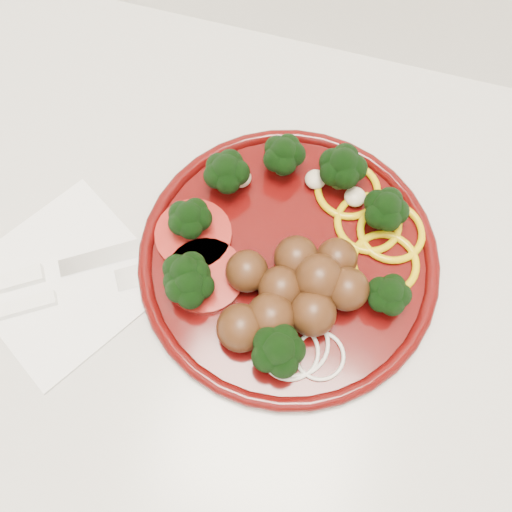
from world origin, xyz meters
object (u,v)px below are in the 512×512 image
(knife, at_px, (37,274))
(fork, at_px, (38,302))
(plate, at_px, (287,257))
(napkin, at_px, (65,279))

(knife, distance_m, fork, 0.03)
(plate, distance_m, fork, 0.24)
(knife, bearing_deg, fork, -97.00)
(plate, bearing_deg, fork, -154.21)
(knife, bearing_deg, plate, -13.72)
(plate, xyz_separation_m, knife, (-0.23, -0.08, -0.01))
(plate, bearing_deg, knife, -160.96)
(napkin, relative_size, knife, 0.82)
(plate, xyz_separation_m, fork, (-0.22, -0.10, -0.01))
(knife, height_order, fork, knife)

